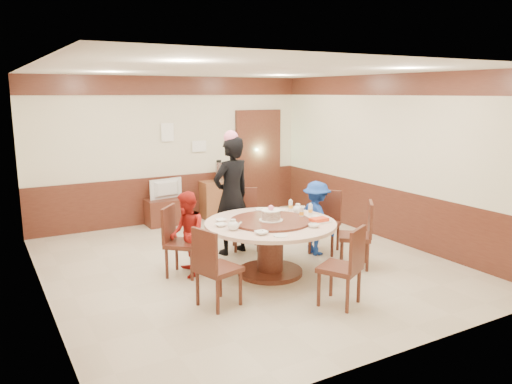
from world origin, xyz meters
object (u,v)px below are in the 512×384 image
person_red (187,234)px  thermos (219,171)px  banquet_table (270,237)px  birthday_cake (271,215)px  television (168,189)px  person_standing (232,196)px  tv_stand (168,211)px  person_blue (317,218)px  side_cabinet (221,199)px  shrimp_platter (319,220)px

person_red → thermos: bearing=159.2°
banquet_table → thermos: (0.79, 3.30, 0.41)m
birthday_cake → thermos: 3.42m
television → person_standing: bearing=88.5°
tv_stand → thermos: bearing=1.6°
person_blue → television: size_ratio=1.74×
person_red → television: size_ratio=1.77×
thermos → tv_stand: bearing=-178.4°
person_red → side_cabinet: person_red is taller
banquet_table → person_standing: (-0.03, 1.11, 0.39)m
banquet_table → television: (-0.31, 3.27, 0.16)m
banquet_table → side_cabinet: (0.82, 3.30, -0.16)m
person_standing → person_red: size_ratio=1.57×
person_red → tv_stand: bearing=177.8°
person_red → television: bearing=177.8°
banquet_table → thermos: thermos is taller
side_cabinet → thermos: bearing=180.0°
person_red → birthday_cake: size_ratio=3.63×
banquet_table → person_red: bearing=152.9°
birthday_cake → side_cabinet: bearing=75.9°
person_standing → television: 2.19m
person_red → thermos: 3.33m
side_cabinet → shrimp_platter: bearing=-94.1°
person_blue → birthday_cake: bearing=108.6°
person_standing → tv_stand: bearing=-95.6°
banquet_table → thermos: size_ratio=4.76×
banquet_table → tv_stand: banquet_table is taller
shrimp_platter → person_red: bearing=151.0°
side_cabinet → tv_stand: bearing=-178.5°
birthday_cake → tv_stand: bearing=95.1°
person_blue → thermos: bearing=2.7°
television → side_cabinet: 1.17m
shrimp_platter → side_cabinet: bearing=85.9°
person_standing → thermos: person_standing is taller
person_red → shrimp_platter: bearing=73.3°
side_cabinet → thermos: size_ratio=2.11×
person_red → side_cabinet: (1.84, 2.78, -0.21)m
person_red → shrimp_platter: 1.81m
thermos → side_cabinet: bearing=0.0°
banquet_table → birthday_cake: birthday_cake is taller
person_red → tv_stand: (0.71, 2.75, -0.34)m
person_blue → side_cabinet: bearing=2.2°
thermos → shrimp_platter: bearing=-93.6°
banquet_table → shrimp_platter: shrimp_platter is taller
birthday_cake → person_red: bearing=151.4°
birthday_cake → television: (-0.30, 3.30, -0.16)m
shrimp_platter → tv_stand: 3.76m
person_blue → shrimp_platter: size_ratio=3.86×
person_standing → shrimp_platter: bearing=99.5°
person_red → tv_stand: size_ratio=1.39×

